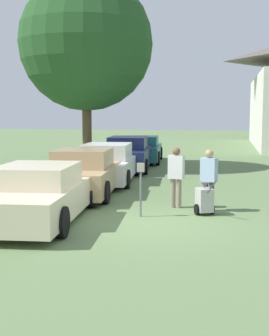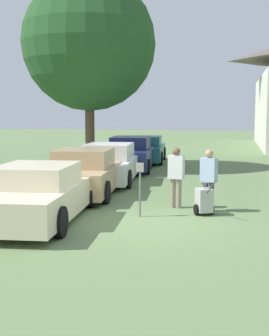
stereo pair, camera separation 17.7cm
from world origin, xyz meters
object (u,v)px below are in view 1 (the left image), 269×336
Objects in this scene: parked_car_tan at (84,174)px; person_supervisor at (209,176)px; parked_car_cream at (40,194)px; equipment_cart at (204,200)px; parked_car_white at (108,164)px; parked_car_teal at (142,150)px; parking_meter at (141,179)px; person_worker at (176,174)px; parked_car_navy at (129,154)px.

parked_car_tan is 2.91× the size of person_supervisor.
parked_car_cream is 4.16m from equipment_cart.
person_supervisor is (3.99, 1.87, 0.29)m from parked_car_cream.
equipment_cart is (3.90, -2.21, -0.29)m from parked_car_tan.
parked_car_cream is at bearing -95.38° from parked_car_white.
parked_car_white is 1.11× the size of parked_car_teal.
parking_meter is (2.33, -5.73, 0.28)m from parked_car_white.
parked_car_cream is 3.78m from person_worker.
parked_car_navy reaches higher than parked_car_white.
parked_car_teal reaches higher than equipment_cart.
person_worker reaches higher than parking_meter.
parked_car_navy is at bearing 103.78° from parking_meter.
parked_car_teal is at bearing 84.63° from parked_car_tan.
equipment_cart is (-0.08, -0.45, -0.55)m from person_supervisor.
parked_car_white is (0.00, 6.61, 0.02)m from parked_car_cream.
parked_car_white is (0.00, 2.97, -0.01)m from parked_car_tan.
person_supervisor reaches higher than parked_car_tan.
person_supervisor reaches higher than equipment_cart.
person_worker is at bearing -60.57° from parked_car_white.
parked_car_white is at bearing 84.61° from parked_car_tan.
parking_meter is 1.93m from person_supervisor.
parked_car_cream is 0.97× the size of parked_car_white.
parked_car_navy reaches higher than parking_meter.
equipment_cart is at bearing -71.87° from parked_car_navy.
parked_car_tan is 0.89× the size of parked_car_navy.
person_worker is at bearing -30.76° from parked_car_tan.
parked_car_navy is 5.38× the size of equipment_cart.
parking_meter is 0.83× the size of person_supervisor.
parked_car_white is at bearing -44.24° from person_worker.
parked_car_cream is 4.41m from person_supervisor.
person_supervisor is at bearing 31.05° from parking_meter.
person_supervisor reaches higher than parking_meter.
parked_car_tan is 3.52× the size of parking_meter.
person_worker reaches higher than person_supervisor.
parked_car_white reaches higher than equipment_cart.
person_supervisor is (3.99, -1.76, 0.26)m from parked_car_tan.
parked_car_white is 6.50m from equipment_cart.
parked_car_cream is 1.08× the size of parked_car_teal.
person_worker is 1.68× the size of equipment_cart.
parked_car_tan reaches higher than parked_car_cream.
person_supervisor is (1.65, 0.99, -0.01)m from parking_meter.
person_supervisor is (0.90, -0.30, -0.01)m from person_worker.
parked_car_cream is 3.84× the size of parking_meter.
parked_car_cream is 3.12× the size of person_worker.
parked_car_cream is 1.09× the size of parked_car_tan.
person_worker is (3.09, -11.66, 0.30)m from parked_car_teal.
person_supervisor is at bearing -70.32° from parked_car_navy.
equipment_cart is at bearing -58.41° from parked_car_white.
parked_car_white reaches higher than parking_meter.
parked_car_navy reaches higher than equipment_cart.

